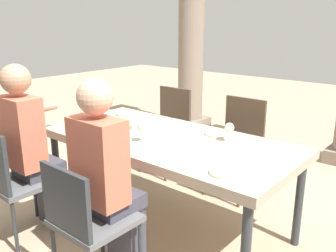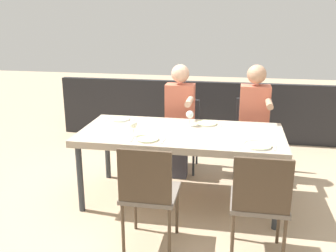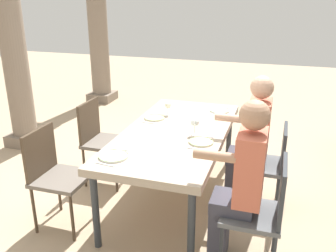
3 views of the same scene
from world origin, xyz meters
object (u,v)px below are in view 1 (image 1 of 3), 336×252
object	(u,v)px
diner_man_white	(31,144)
diner_woman_green	(107,175)
dining_table	(166,144)
chair_west_south	(11,177)
chair_west_north	(168,123)
plate_0	(129,114)
plate_3	(227,172)
plate_2	(218,134)
stone_column_near	(191,41)
chair_mid_south	(85,217)
plate_1	(117,140)
chair_mid_north	(238,139)
wine_glass_2	(229,128)
wine_glass_1	(142,127)

from	to	relation	value
diner_man_white	diner_woman_green	bearing A→B (deg)	0.63
dining_table	chair_west_south	distance (m)	1.18
chair_west_north	diner_man_white	world-z (taller)	diner_man_white
plate_0	plate_3	xyz separation A→B (m)	(1.47, -0.61, 0.00)
plate_2	stone_column_near	bearing A→B (deg)	131.22
chair_mid_south	plate_1	world-z (taller)	chair_mid_south
chair_mid_north	wine_glass_2	world-z (taller)	chair_mid_north
chair_west_north	diner_woman_green	bearing A→B (deg)	-61.77
dining_table	stone_column_near	size ratio (longest dim) A/B	0.74
dining_table	plate_0	size ratio (longest dim) A/B	8.24
plate_0	plate_1	bearing A→B (deg)	-50.50
diner_woman_green	diner_man_white	xyz separation A→B (m)	(-0.87, -0.01, 0.01)
dining_table	diner_woman_green	distance (m)	0.72
chair_mid_north	diner_woman_green	xyz separation A→B (m)	(-0.00, -1.62, 0.17)
plate_0	plate_1	world-z (taller)	same
dining_table	plate_3	world-z (taller)	plate_3
chair_mid_north	plate_2	bearing A→B (deg)	-76.18
plate_2	wine_glass_2	xyz separation A→B (m)	(0.16, -0.10, 0.10)
diner_woman_green	wine_glass_1	size ratio (longest dim) A/B	8.00
diner_woman_green	plate_3	world-z (taller)	diner_woman_green
wine_glass_2	plate_3	xyz separation A→B (m)	(0.30, -0.52, -0.10)
chair_west_north	plate_3	world-z (taller)	chair_west_north
plate_1	wine_glass_2	xyz separation A→B (m)	(0.66, 0.52, 0.10)
diner_woman_green	plate_1	distance (m)	0.54
chair_west_south	wine_glass_1	bearing A→B (deg)	45.72
stone_column_near	wine_glass_1	size ratio (longest dim) A/B	16.49
plate_2	plate_1	bearing A→B (deg)	-128.89
chair_west_north	stone_column_near	xyz separation A→B (m)	(-0.82, 1.51, 0.80)
chair_west_north	plate_2	xyz separation A→B (m)	(1.01, -0.59, 0.23)
plate_2	wine_glass_2	size ratio (longest dim) A/B	1.46
dining_table	wine_glass_2	size ratio (longest dim) A/B	13.77
plate_1	wine_glass_1	xyz separation A→B (m)	(0.17, 0.10, 0.11)
chair_west_north	plate_1	bearing A→B (deg)	-66.91
dining_table	plate_1	size ratio (longest dim) A/B	9.01
chair_mid_north	diner_man_white	bearing A→B (deg)	-118.24
wine_glass_1	chair_west_south	bearing A→B (deg)	-134.28
diner_woman_green	stone_column_near	bearing A→B (deg)	118.40
chair_west_north	diner_woman_green	xyz separation A→B (m)	(0.87, -1.61, 0.17)
diner_man_white	stone_column_near	distance (m)	3.30
diner_man_white	chair_mid_north	bearing A→B (deg)	61.76
chair_mid_north	wine_glass_2	bearing A→B (deg)	-66.27
chair_west_north	plate_1	world-z (taller)	chair_west_north
chair_west_north	wine_glass_1	distance (m)	1.34
plate_1	wine_glass_1	world-z (taller)	wine_glass_1
diner_woman_green	plate_1	bearing A→B (deg)	130.83
diner_woman_green	plate_0	size ratio (longest dim) A/B	5.37
chair_mid_south	plate_3	distance (m)	0.89
wine_glass_1	plate_1	bearing A→B (deg)	-149.04
diner_man_white	plate_2	size ratio (longest dim) A/B	6.22
chair_west_south	chair_mid_north	world-z (taller)	chair_mid_north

